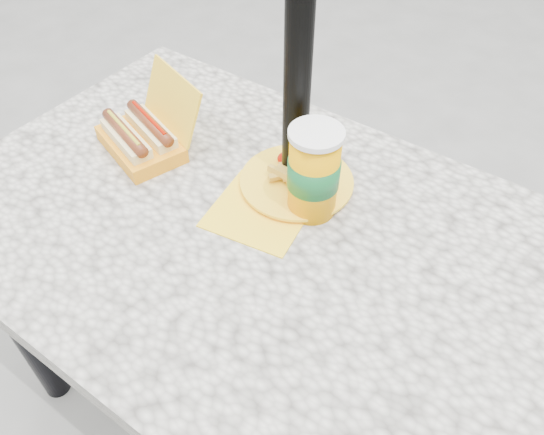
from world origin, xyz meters
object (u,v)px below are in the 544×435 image
Objects in this scene: fries_plate at (293,182)px; soda_cup at (314,172)px; umbrella_pole at (300,9)px; hotdog_box at (142,136)px.

fries_plate is 0.11m from soda_cup.
soda_cup is at bearing -36.87° from umbrella_pole.
soda_cup is at bearing -27.41° from fries_plate.
hotdog_box is 0.34m from fries_plate.
hotdog_box is at bearing -160.11° from umbrella_pole.
hotdog_box is at bearing -165.44° from fries_plate.
umbrella_pole is 6.92× the size of fries_plate.
umbrella_pole is at bearing 143.13° from soda_cup.
soda_cup reaches higher than hotdog_box.
soda_cup reaches higher than fries_plate.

